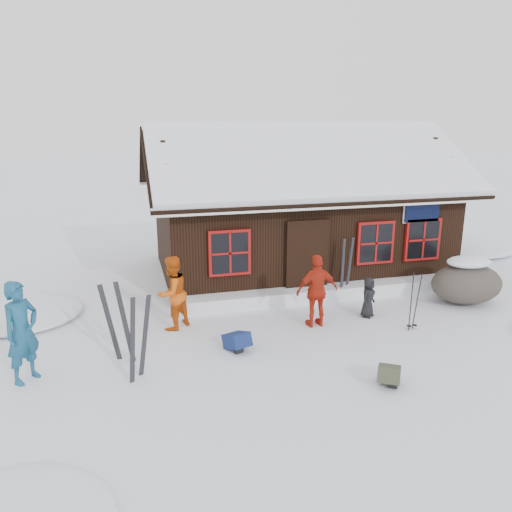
% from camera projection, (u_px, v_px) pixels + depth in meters
% --- Properties ---
extents(ground, '(120.00, 120.00, 0.00)m').
position_uv_depth(ground, '(306.00, 341.00, 10.44)').
color(ground, white).
rests_on(ground, ground).
extents(mountain_hut, '(8.90, 6.09, 4.42)m').
position_uv_depth(mountain_hut, '(296.00, 219.00, 15.04)').
color(mountain_hut, black).
rests_on(mountain_hut, ground).
extents(snow_drift, '(7.60, 0.60, 0.35)m').
position_uv_depth(snow_drift, '(330.00, 292.00, 12.87)').
color(snow_drift, white).
rests_on(snow_drift, ground).
extents(snow_mounds, '(20.60, 13.20, 0.48)m').
position_uv_depth(snow_mounds, '(342.00, 303.00, 12.59)').
color(snow_mounds, white).
rests_on(snow_mounds, ground).
extents(skier_teal, '(0.77, 0.80, 1.85)m').
position_uv_depth(skier_teal, '(22.00, 332.00, 8.63)').
color(skier_teal, navy).
rests_on(skier_teal, ground).
extents(skier_orange_left, '(1.01, 0.99, 1.65)m').
position_uv_depth(skier_orange_left, '(172.00, 293.00, 10.86)').
color(skier_orange_left, '#CC500E').
rests_on(skier_orange_left, ground).
extents(skier_orange_right, '(0.98, 0.44, 1.65)m').
position_uv_depth(skier_orange_right, '(317.00, 291.00, 10.99)').
color(skier_orange_right, '#B12412').
rests_on(skier_orange_right, ground).
extents(skier_crouched, '(0.55, 0.53, 0.96)m').
position_uv_depth(skier_crouched, '(368.00, 297.00, 11.59)').
color(skier_crouched, black).
rests_on(skier_crouched, ground).
extents(boulder, '(1.82, 1.36, 1.07)m').
position_uv_depth(boulder, '(467.00, 282.00, 12.47)').
color(boulder, '#4D463E').
rests_on(boulder, ground).
extents(ski_pair_left, '(0.48, 0.32, 1.57)m').
position_uv_depth(ski_pair_left, '(139.00, 339.00, 8.80)').
color(ski_pair_left, black).
rests_on(ski_pair_left, ground).
extents(ski_pair_mid, '(0.61, 0.18, 1.63)m').
position_uv_depth(ski_pair_mid, '(118.00, 323.00, 9.39)').
color(ski_pair_mid, black).
rests_on(ski_pair_mid, ground).
extents(ski_pair_right, '(0.44, 0.23, 1.63)m').
position_uv_depth(ski_pair_right, '(346.00, 269.00, 12.76)').
color(ski_pair_right, black).
rests_on(ski_pair_right, ground).
extents(ski_poles, '(0.24, 0.12, 1.32)m').
position_uv_depth(ski_poles, '(414.00, 302.00, 10.86)').
color(ski_poles, black).
rests_on(ski_poles, ground).
extents(backpack_blue, '(0.55, 0.63, 0.29)m').
position_uv_depth(backpack_blue, '(237.00, 344.00, 9.98)').
color(backpack_blue, navy).
rests_on(backpack_blue, ground).
extents(backpack_olive, '(0.59, 0.63, 0.27)m').
position_uv_depth(backpack_olive, '(389.00, 377.00, 8.69)').
color(backpack_olive, '#393D2C').
rests_on(backpack_olive, ground).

